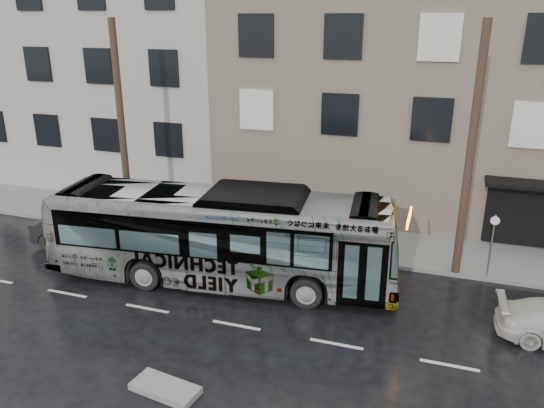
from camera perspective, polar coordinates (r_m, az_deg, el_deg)
The scene contains 10 objects.
ground at distance 19.14m, azimuth -1.00°, elevation -9.11°, with size 120.00×120.00×0.00m, color black.
sidewalk at distance 23.33m, azimuth 3.01°, elevation -3.46°, with size 90.00×3.60×0.15m, color gray.
building_taupe at distance 28.77m, azimuth 17.40°, elevation 11.32°, with size 20.00×12.00×11.00m, color gray.
building_grey at distance 38.23m, azimuth -20.62°, elevation 16.59°, with size 26.00×15.00×16.00m, color #A9A7A0.
utility_pole_front at distance 19.67m, azimuth 20.55°, elevation 4.99°, with size 0.30×0.30×9.00m, color #4F3527.
utility_pole_rear at distance 23.64m, azimuth -15.85°, elevation 7.76°, with size 0.30×0.30×9.00m, color #4F3527.
sign_post at distance 20.76m, azimuth 22.50°, elevation -4.19°, with size 0.06×0.06×2.40m, color slate.
bus at distance 19.10m, azimuth -5.47°, elevation -3.42°, with size 2.95×12.60×3.51m, color #B2B2B2.
dark_sedan at distance 23.17m, azimuth -19.73°, elevation -3.03°, with size 1.56×4.47×1.47m, color black.
slush_pile at distance 14.77m, azimuth -11.41°, elevation -18.86°, with size 1.80×0.80×0.18m, color gray.
Camera 1 is at (5.64, -15.83, 9.17)m, focal length 35.00 mm.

